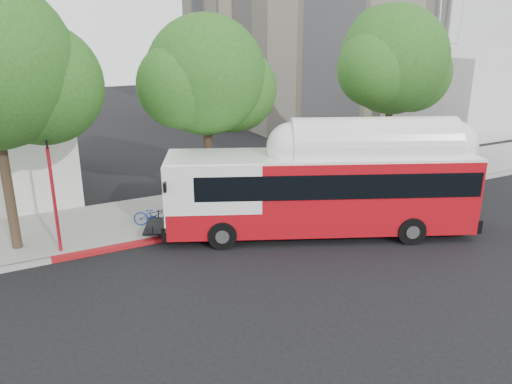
# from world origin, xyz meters

# --- Properties ---
(ground) EXTENTS (120.00, 120.00, 0.00)m
(ground) POSITION_xyz_m (0.00, 0.00, 0.00)
(ground) COLOR black
(ground) RESTS_ON ground
(sidewalk) EXTENTS (60.00, 5.00, 0.15)m
(sidewalk) POSITION_xyz_m (0.00, 6.50, 0.07)
(sidewalk) COLOR gray
(sidewalk) RESTS_ON ground
(curb_strip) EXTENTS (60.00, 0.30, 0.15)m
(curb_strip) POSITION_xyz_m (0.00, 3.90, 0.07)
(curb_strip) COLOR gray
(curb_strip) RESTS_ON ground
(red_curb_segment) EXTENTS (10.00, 0.32, 0.16)m
(red_curb_segment) POSITION_xyz_m (-3.00, 3.90, 0.08)
(red_curb_segment) COLOR maroon
(red_curb_segment) RESTS_ON ground
(street_tree_left) EXTENTS (6.67, 5.80, 9.74)m
(street_tree_left) POSITION_xyz_m (-8.53, 5.56, 6.60)
(street_tree_left) COLOR #2D2116
(street_tree_left) RESTS_ON ground
(street_tree_mid) EXTENTS (5.75, 5.00, 8.62)m
(street_tree_mid) POSITION_xyz_m (-0.59, 6.06, 5.91)
(street_tree_mid) COLOR #2D2116
(street_tree_mid) RESTS_ON ground
(street_tree_right) EXTENTS (6.21, 5.40, 9.18)m
(street_tree_right) POSITION_xyz_m (9.44, 5.86, 6.26)
(street_tree_right) COLOR #2D2116
(street_tree_right) RESTS_ON ground
(horizon_block) EXTENTS (20.00, 12.00, 6.00)m
(horizon_block) POSITION_xyz_m (30.00, 16.00, 3.00)
(horizon_block) COLOR silver
(horizon_block) RESTS_ON ground
(transit_bus) EXTENTS (12.72, 7.24, 3.82)m
(transit_bus) POSITION_xyz_m (2.07, 1.64, 1.79)
(transit_bus) COLOR #A80B13
(transit_bus) RESTS_ON ground
(signal_pole) EXTENTS (0.12, 0.41, 4.31)m
(signal_pole) POSITION_xyz_m (-7.59, 4.41, 2.21)
(signal_pole) COLOR #A7111D
(signal_pole) RESTS_ON ground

